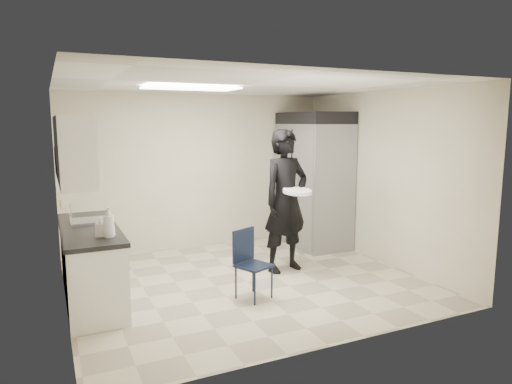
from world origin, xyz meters
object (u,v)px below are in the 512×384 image
lower_counter (91,266)px  folding_chair (254,266)px  man_tuxedo (286,201)px  commercial_fridge (313,185)px

lower_counter → folding_chair: (1.80, -0.78, -0.02)m
folding_chair → man_tuxedo: (0.87, 0.80, 0.61)m
lower_counter → man_tuxedo: man_tuxedo is taller
commercial_fridge → folding_chair: (-1.98, -1.85, -0.64)m
commercial_fridge → lower_counter: bearing=-164.1°
lower_counter → folding_chair: lower_counter is taller
commercial_fridge → man_tuxedo: size_ratio=1.03×
commercial_fridge → folding_chair: bearing=-136.9°
lower_counter → folding_chair: 1.96m
commercial_fridge → man_tuxedo: (-1.11, -1.05, -0.03)m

